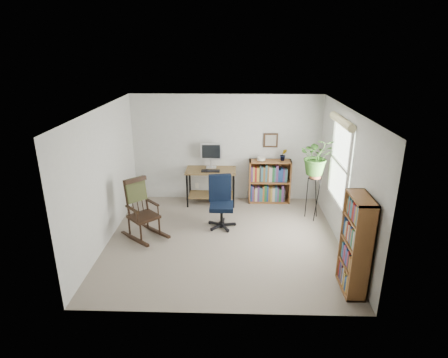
{
  "coord_description": "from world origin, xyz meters",
  "views": [
    {
      "loc": [
        0.2,
        -6.1,
        3.41
      ],
      "look_at": [
        0.0,
        0.4,
        1.05
      ],
      "focal_mm": 30.0,
      "sensor_mm": 36.0,
      "label": 1
    }
  ],
  "objects_px": {
    "desk": "(211,186)",
    "low_bookshelf": "(270,181)",
    "rocking_chair": "(143,209)",
    "office_chair": "(222,202)",
    "tall_bookshelf": "(356,245)"
  },
  "relations": [
    {
      "from": "desk",
      "to": "office_chair",
      "type": "distance_m",
      "value": 1.21
    },
    {
      "from": "desk",
      "to": "low_bookshelf",
      "type": "height_order",
      "value": "low_bookshelf"
    },
    {
      "from": "office_chair",
      "to": "tall_bookshelf",
      "type": "height_order",
      "value": "tall_bookshelf"
    },
    {
      "from": "office_chair",
      "to": "tall_bookshelf",
      "type": "relative_size",
      "value": 0.71
    },
    {
      "from": "rocking_chair",
      "to": "tall_bookshelf",
      "type": "distance_m",
      "value": 3.7
    },
    {
      "from": "rocking_chair",
      "to": "low_bookshelf",
      "type": "relative_size",
      "value": 1.16
    },
    {
      "from": "desk",
      "to": "low_bookshelf",
      "type": "distance_m",
      "value": 1.32
    },
    {
      "from": "desk",
      "to": "low_bookshelf",
      "type": "relative_size",
      "value": 1.13
    },
    {
      "from": "low_bookshelf",
      "to": "tall_bookshelf",
      "type": "xyz_separation_m",
      "value": [
        0.94,
        -3.22,
        0.25
      ]
    },
    {
      "from": "desk",
      "to": "low_bookshelf",
      "type": "bearing_deg",
      "value": 5.22
    },
    {
      "from": "rocking_chair",
      "to": "low_bookshelf",
      "type": "height_order",
      "value": "rocking_chair"
    },
    {
      "from": "desk",
      "to": "rocking_chair",
      "type": "height_order",
      "value": "rocking_chair"
    },
    {
      "from": "office_chair",
      "to": "desk",
      "type": "bearing_deg",
      "value": 92.38
    },
    {
      "from": "rocking_chair",
      "to": "low_bookshelf",
      "type": "xyz_separation_m",
      "value": [
        2.45,
        1.74,
        -0.08
      ]
    },
    {
      "from": "desk",
      "to": "rocking_chair",
      "type": "xyz_separation_m",
      "value": [
        -1.14,
        -1.62,
        0.17
      ]
    }
  ]
}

